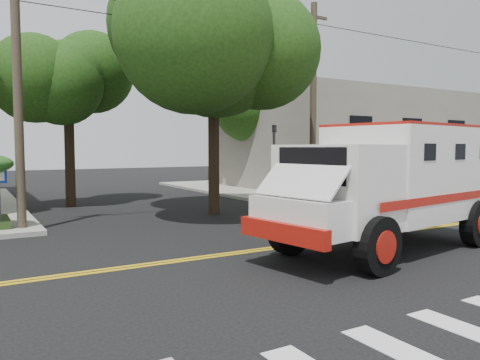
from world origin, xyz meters
TOP-DOWN VIEW (x-y plane):
  - ground at (0.00, 0.00)m, footprint 100.00×100.00m
  - sidewalk_ne at (13.50, 13.50)m, footprint 17.00×17.00m
  - building_right at (15.00, 14.00)m, footprint 14.00×12.00m
  - utility_pole_left at (-5.60, 6.00)m, footprint 0.28×0.28m
  - utility_pole_right at (6.30, 6.20)m, footprint 0.28×0.28m
  - tree_main at (1.94, 6.21)m, footprint 6.08×5.70m
  - tree_left at (-2.68, 11.79)m, footprint 4.48×4.20m
  - tree_right at (8.84, 15.77)m, footprint 4.80×4.50m
  - traffic_signal at (3.80, 5.60)m, footprint 0.15×0.18m
  - armored_truck at (2.48, -1.65)m, footprint 7.53×3.82m
  - pedestrian_a at (9.13, 5.50)m, footprint 0.71×0.63m
  - pedestrian_b at (7.97, 6.20)m, footprint 0.84×0.66m

SIDE VIEW (x-z plane):
  - ground at x=0.00m, z-range 0.00..0.00m
  - sidewalk_ne at x=13.50m, z-range 0.00..0.15m
  - pedestrian_a at x=9.13m, z-range 0.15..1.77m
  - pedestrian_b at x=7.97m, z-range 0.15..1.85m
  - armored_truck at x=2.48m, z-range 0.23..3.51m
  - traffic_signal at x=3.80m, z-range 0.43..4.03m
  - building_right at x=15.00m, z-range 0.15..6.15m
  - utility_pole_left at x=-5.60m, z-range 0.00..9.00m
  - utility_pole_right at x=6.30m, z-range 0.00..9.00m
  - tree_left at x=-2.68m, z-range 1.88..9.58m
  - tree_right at x=8.84m, z-range 1.99..10.19m
  - tree_main at x=1.94m, z-range 2.27..12.12m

